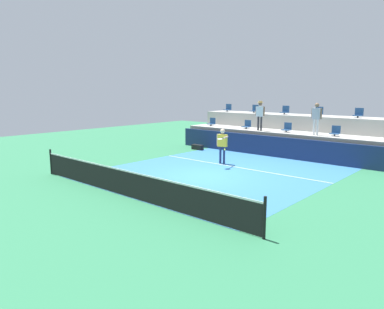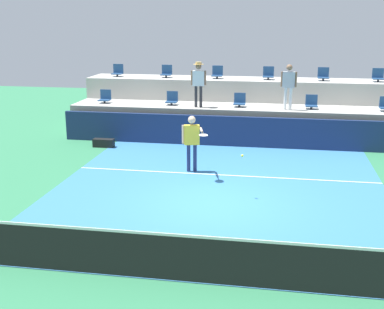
% 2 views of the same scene
% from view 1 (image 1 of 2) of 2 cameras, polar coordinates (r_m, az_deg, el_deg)
% --- Properties ---
extents(ground_plane, '(40.00, 40.00, 0.00)m').
position_cam_1_polar(ground_plane, '(15.11, 1.91, -3.47)').
color(ground_plane, '#2D754C').
extents(court_inner_paint, '(9.00, 10.00, 0.01)m').
position_cam_1_polar(court_inner_paint, '(15.87, 4.22, -2.82)').
color(court_inner_paint, teal).
rests_on(court_inner_paint, ground_plane).
extents(court_service_line, '(9.00, 0.06, 0.00)m').
position_cam_1_polar(court_service_line, '(16.98, 7.09, -2.00)').
color(court_service_line, white).
rests_on(court_service_line, ground_plane).
extents(tennis_net, '(10.48, 0.08, 1.07)m').
position_cam_1_polar(tennis_net, '(12.26, -10.14, -4.44)').
color(tennis_net, black).
rests_on(tennis_net, ground_plane).
extents(sponsor_backboard, '(13.00, 0.16, 1.10)m').
position_cam_1_polar(sponsor_backboard, '(19.91, 13.01, 1.20)').
color(sponsor_backboard, navy).
rests_on(sponsor_backboard, ground_plane).
extents(seating_tier_lower, '(13.00, 1.80, 1.25)m').
position_cam_1_polar(seating_tier_lower, '(21.04, 14.72, 1.80)').
color(seating_tier_lower, '#ADAAA3').
rests_on(seating_tier_lower, ground_plane).
extents(seating_tier_upper, '(13.00, 1.80, 2.10)m').
position_cam_1_polar(seating_tier_upper, '(22.60, 16.85, 3.34)').
color(seating_tier_upper, '#ADAAA3').
rests_on(seating_tier_upper, ground_plane).
extents(stadium_chair_lower_far_left, '(0.44, 0.40, 0.52)m').
position_cam_1_polar(stadium_chair_lower_far_left, '(23.76, 3.14, 5.07)').
color(stadium_chair_lower_far_left, '#2D2D33').
rests_on(stadium_chair_lower_far_left, seating_tier_lower).
extents(stadium_chair_lower_left, '(0.44, 0.40, 0.52)m').
position_cam_1_polar(stadium_chair_lower_left, '(22.18, 8.68, 4.61)').
color(stadium_chair_lower_left, '#2D2D33').
rests_on(stadium_chair_lower_left, seating_tier_lower).
extents(stadium_chair_lower_center, '(0.44, 0.40, 0.52)m').
position_cam_1_polar(stadium_chair_lower_center, '(20.87, 14.79, 4.06)').
color(stadium_chair_lower_center, '#2D2D33').
rests_on(stadium_chair_lower_center, seating_tier_lower).
extents(stadium_chair_lower_right, '(0.44, 0.40, 0.52)m').
position_cam_1_polar(stadium_chair_lower_right, '(19.82, 21.71, 3.37)').
color(stadium_chair_lower_right, '#2D2D33').
rests_on(stadium_chair_lower_right, seating_tier_lower).
extents(stadium_chair_upper_far_left, '(0.44, 0.40, 0.52)m').
position_cam_1_polar(stadium_chair_upper_far_left, '(25.15, 5.69, 7.26)').
color(stadium_chair_upper_far_left, '#2D2D33').
rests_on(stadium_chair_upper_far_left, seating_tier_upper).
extents(stadium_chair_upper_left, '(0.44, 0.40, 0.52)m').
position_cam_1_polar(stadium_chair_upper_left, '(23.96, 9.87, 7.02)').
color(stadium_chair_upper_left, '#2D2D33').
rests_on(stadium_chair_upper_left, seating_tier_upper).
extents(stadium_chair_upper_mid_left, '(0.44, 0.40, 0.52)m').
position_cam_1_polar(stadium_chair_upper_mid_left, '(22.90, 14.49, 6.71)').
color(stadium_chair_upper_mid_left, '#2D2D33').
rests_on(stadium_chair_upper_mid_left, seating_tier_upper).
extents(stadium_chair_upper_mid_right, '(0.44, 0.40, 0.52)m').
position_cam_1_polar(stadium_chair_upper_mid_right, '(22.02, 19.37, 6.34)').
color(stadium_chair_upper_mid_right, '#2D2D33').
rests_on(stadium_chair_upper_mid_right, seating_tier_upper).
extents(stadium_chair_upper_right, '(0.44, 0.40, 0.52)m').
position_cam_1_polar(stadium_chair_upper_right, '(21.29, 24.81, 5.87)').
color(stadium_chair_upper_right, '#2D2D33').
rests_on(stadium_chair_upper_right, seating_tier_upper).
extents(tennis_player, '(0.94, 1.15, 1.72)m').
position_cam_1_polar(tennis_player, '(17.54, 4.80, 1.91)').
color(tennis_player, navy).
rests_on(tennis_player, ground_plane).
extents(spectator_with_hat, '(0.58, 0.42, 1.70)m').
position_cam_1_polar(spectator_with_hat, '(21.21, 10.70, 6.54)').
color(spectator_with_hat, '#2D2D33').
rests_on(spectator_with_hat, seating_tier_lower).
extents(spectator_leaning_on_rail, '(0.59, 0.24, 1.66)m').
position_cam_1_polar(spectator_leaning_on_rail, '(19.71, 19.06, 5.79)').
color(spectator_leaning_on_rail, white).
rests_on(spectator_leaning_on_rail, seating_tier_lower).
extents(tennis_ball, '(0.07, 0.07, 0.07)m').
position_cam_1_polar(tennis_ball, '(14.92, 5.20, 0.78)').
color(tennis_ball, '#CCE033').
extents(equipment_bag, '(0.76, 0.28, 0.30)m').
position_cam_1_polar(equipment_bag, '(21.84, 0.87, 1.17)').
color(equipment_bag, black).
rests_on(equipment_bag, ground_plane).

